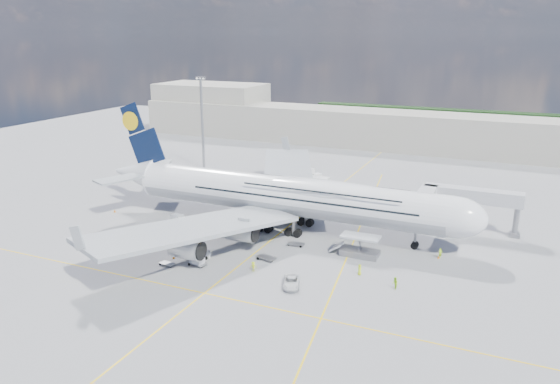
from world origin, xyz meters
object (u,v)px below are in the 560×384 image
at_px(airliner, 287,195).
at_px(dolly_row_c, 167,264).
at_px(cone_tail, 115,211).
at_px(dolly_row_a, 167,236).
at_px(catering_truck_inner, 321,186).
at_px(dolly_nose_far, 266,258).
at_px(crew_nose, 440,253).
at_px(cargo_loader, 359,249).
at_px(crew_loader, 395,283).
at_px(cone_wing_right_inner, 211,228).
at_px(dolly_back, 177,219).
at_px(baggage_tug, 203,254).
at_px(cone_nose, 439,257).
at_px(cone_wing_left_outer, 271,192).
at_px(light_mast, 202,122).
at_px(jet_bridge, 454,198).
at_px(catering_truck_outer, 308,176).
at_px(cone_wing_left_inner, 294,200).
at_px(crew_wing, 190,246).
at_px(dolly_nose_near, 296,244).
at_px(crew_tug, 253,266).
at_px(crew_van, 360,270).
at_px(dolly_row_b, 197,260).
at_px(service_van, 291,282).

distance_m(airliner, dolly_row_c, 27.15).
bearing_deg(cone_tail, dolly_row_a, -22.12).
xyz_separation_m(dolly_row_a, catering_truck_inner, (16.64, 38.61, 1.58)).
bearing_deg(dolly_nose_far, crew_nose, 36.75).
height_order(airliner, cargo_loader, airliner).
height_order(crew_loader, cone_wing_right_inner, crew_loader).
distance_m(dolly_back, catering_truck_inner, 37.03).
bearing_deg(dolly_back, cargo_loader, 10.29).
distance_m(baggage_tug, cone_nose, 40.02).
bearing_deg(cone_wing_left_outer, baggage_tug, -81.77).
xyz_separation_m(light_mast, dolly_nose_far, (43.03, -50.12, -12.84)).
bearing_deg(light_mast, jet_bridge, -19.02).
xyz_separation_m(catering_truck_outer, cone_wing_left_inner, (2.92, -16.60, -1.46)).
xyz_separation_m(light_mast, crew_wing, (29.38, -52.36, -12.21)).
bearing_deg(cone_tail, cone_wing_left_outer, 47.44).
height_order(catering_truck_outer, cone_nose, catering_truck_outer).
height_order(dolly_nose_near, crew_wing, crew_wing).
xyz_separation_m(dolly_nose_far, baggage_tug, (-10.16, -3.66, 0.32)).
height_order(dolly_nose_far, crew_tug, crew_tug).
bearing_deg(catering_truck_inner, crew_nose, -38.41).
bearing_deg(cone_wing_right_inner, catering_truck_outer, 83.11).
height_order(cone_wing_left_outer, cone_tail, cone_tail).
bearing_deg(crew_van, cargo_loader, 10.32).
bearing_deg(dolly_nose_near, crew_nose, 2.35).
xyz_separation_m(cargo_loader, cone_wing_left_inner, (-22.25, 24.31, -0.96)).
relative_size(dolly_row_b, dolly_nose_near, 1.06).
height_order(catering_truck_inner, cone_wing_right_inner, catering_truck_inner).
bearing_deg(dolly_row_b, light_mast, 132.55).
bearing_deg(cargo_loader, jet_bridge, 54.25).
relative_size(crew_nose, crew_tug, 1.04).
bearing_deg(dolly_row_a, light_mast, 131.74).
distance_m(dolly_row_c, dolly_nose_near, 23.12).
distance_m(catering_truck_inner, cone_wing_left_inner, 9.17).
height_order(dolly_row_c, crew_van, crew_van).
relative_size(dolly_row_c, dolly_back, 0.81).
bearing_deg(dolly_row_a, cargo_loader, 27.33).
height_order(catering_truck_inner, crew_loader, catering_truck_inner).
bearing_deg(light_mast, baggage_tug, -58.56).
xyz_separation_m(light_mast, dolly_row_c, (29.12, -58.87, -12.91)).
relative_size(cargo_loader, crew_tug, 5.07).
relative_size(jet_bridge, dolly_nose_far, 5.44).
distance_m(cargo_loader, crew_van, 7.79).
relative_size(airliner, cone_wing_right_inner, 142.32).
relative_size(airliner, cone_nose, 163.71).
bearing_deg(crew_wing, dolly_back, 54.80).
relative_size(jet_bridge, dolly_back, 5.53).
xyz_separation_m(crew_van, cone_wing_right_inner, (-32.27, 8.41, -0.62)).
bearing_deg(crew_van, service_van, 128.15).
relative_size(dolly_row_a, cone_nose, 6.32).
relative_size(dolly_row_a, cone_wing_right_inner, 5.50).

